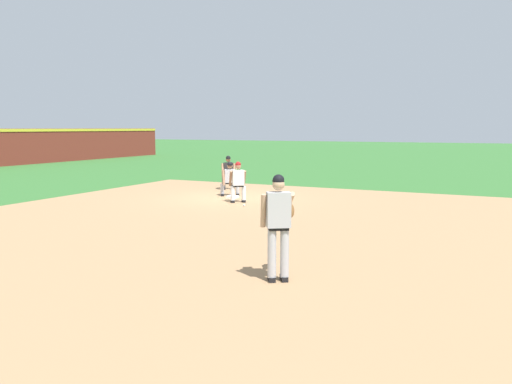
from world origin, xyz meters
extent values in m
plane|color=#336B2D|center=(0.00, 0.00, 0.00)|extent=(160.00, 160.00, 0.00)
cube|color=#A87F56|center=(-4.39, -2.83, 0.00)|extent=(18.00, 18.00, 0.01)
cube|color=white|center=(0.00, 0.00, 0.04)|extent=(0.38, 0.38, 0.09)
sphere|color=white|center=(-1.59, -1.31, 0.04)|extent=(0.07, 0.07, 0.07)
cube|color=black|center=(-8.80, -5.54, 0.04)|extent=(0.28, 0.23, 0.09)
cylinder|color=#B2B2B7|center=(-8.83, -5.56, 0.50)|extent=(0.15, 0.15, 0.84)
cube|color=black|center=(-8.68, -5.73, 0.04)|extent=(0.28, 0.23, 0.09)
cylinder|color=#B2B2B7|center=(-8.72, -5.75, 0.50)|extent=(0.15, 0.15, 0.84)
cube|color=black|center=(-8.77, -5.66, 0.94)|extent=(0.35, 0.39, 0.06)
cube|color=#B2B2B7|center=(-8.77, -5.66, 1.26)|extent=(0.42, 0.47, 0.60)
sphere|color=tan|center=(-8.76, -5.64, 1.69)|extent=(0.21, 0.21, 0.21)
sphere|color=black|center=(-8.76, -5.64, 1.76)|extent=(0.20, 0.20, 0.20)
cube|color=black|center=(-8.68, -5.60, 1.74)|extent=(0.18, 0.20, 0.02)
cylinder|color=tan|center=(-8.85, -5.40, 1.23)|extent=(0.21, 0.18, 0.59)
cylinder|color=tan|center=(-8.39, -5.70, 1.35)|extent=(0.49, 0.36, 0.41)
ellipsoid|color=brown|center=(-8.32, -5.66, 1.19)|extent=(0.36, 0.33, 0.34)
cube|color=black|center=(0.64, 0.12, 0.04)|extent=(0.28, 0.23, 0.09)
cylinder|color=#B2B2B7|center=(0.68, 0.14, 0.28)|extent=(0.15, 0.15, 0.40)
cube|color=black|center=(0.32, 0.62, 0.04)|extent=(0.28, 0.23, 0.09)
cylinder|color=#B2B2B7|center=(0.35, 0.64, 0.28)|extent=(0.15, 0.15, 0.40)
cube|color=black|center=(0.51, 0.39, 0.50)|extent=(0.35, 0.39, 0.06)
cube|color=#B2B2B7|center=(0.51, 0.39, 0.78)|extent=(0.42, 0.47, 0.52)
sphere|color=#9E7051|center=(0.50, 0.38, 1.17)|extent=(0.21, 0.21, 0.21)
sphere|color=black|center=(0.50, 0.38, 1.24)|extent=(0.20, 0.20, 0.20)
cube|color=black|center=(0.42, 0.33, 1.22)|extent=(0.18, 0.20, 0.02)
cylinder|color=#9E7051|center=(0.30, -0.04, 0.92)|extent=(0.54, 0.39, 0.24)
cylinder|color=#9E7051|center=(0.29, 0.55, 0.72)|extent=(0.25, 0.20, 0.58)
ellipsoid|color=brown|center=(0.12, -0.16, 0.85)|extent=(0.29, 0.29, 0.35)
cube|color=black|center=(-1.02, -0.56, 0.04)|extent=(0.27, 0.25, 0.09)
cylinder|color=white|center=(-1.06, -0.58, 0.33)|extent=(0.15, 0.15, 0.50)
cube|color=black|center=(-0.78, -0.87, 0.04)|extent=(0.27, 0.25, 0.09)
cylinder|color=white|center=(-0.81, -0.90, 0.33)|extent=(0.15, 0.15, 0.50)
cube|color=black|center=(-0.93, -0.74, 0.60)|extent=(0.37, 0.39, 0.06)
cube|color=white|center=(-0.93, -0.74, 0.89)|extent=(0.44, 0.46, 0.54)
sphere|color=#9E7051|center=(-0.92, -0.73, 1.29)|extent=(0.21, 0.21, 0.21)
sphere|color=maroon|center=(-0.92, -0.73, 1.36)|extent=(0.20, 0.20, 0.20)
cube|color=maroon|center=(-0.85, -0.67, 1.34)|extent=(0.19, 0.20, 0.02)
cylinder|color=#9E7051|center=(-0.97, -0.45, 0.86)|extent=(0.31, 0.27, 0.56)
cylinder|color=#9E7051|center=(-0.66, -0.85, 0.86)|extent=(0.31, 0.27, 0.56)
cube|color=black|center=(2.37, 1.26, 0.04)|extent=(0.28, 0.23, 0.09)
cylinder|color=#515154|center=(2.40, 1.28, 0.33)|extent=(0.15, 0.15, 0.50)
cube|color=black|center=(2.15, 1.59, 0.04)|extent=(0.28, 0.23, 0.09)
cylinder|color=#515154|center=(2.19, 1.62, 0.33)|extent=(0.15, 0.15, 0.50)
cube|color=black|center=(2.30, 1.45, 0.60)|extent=(0.35, 0.39, 0.06)
cube|color=#232326|center=(2.30, 1.45, 0.89)|extent=(0.42, 0.47, 0.54)
sphere|color=#9E7051|center=(2.28, 1.44, 1.29)|extent=(0.21, 0.21, 0.21)
sphere|color=black|center=(2.28, 1.44, 1.36)|extent=(0.20, 0.20, 0.20)
cube|color=black|center=(2.20, 1.39, 1.34)|extent=(0.18, 0.20, 0.02)
cylinder|color=#9E7051|center=(2.31, 1.16, 0.86)|extent=(0.32, 0.25, 0.56)
cylinder|color=#9E7051|center=(2.04, 1.58, 0.86)|extent=(0.32, 0.25, 0.56)
camera|label=1|loc=(-16.45, -8.94, 2.63)|focal=35.00mm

